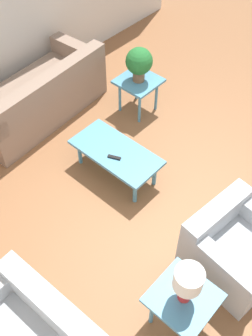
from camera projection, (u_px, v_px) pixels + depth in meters
ground_plane at (169, 195)px, 4.79m from camera, size 14.00×14.00×0.00m
sofa at (38, 98)px, 5.52m from camera, size 1.07×2.09×0.82m
armchair at (234, 248)px, 3.99m from camera, size 0.96×0.96×0.70m
coffee_table at (116, 154)px, 4.76m from camera, size 1.12×0.55×0.40m
side_table_plant at (138, 85)px, 5.49m from camera, size 0.55×0.55×0.53m
side_table_lamp at (183, 301)px, 3.45m from camera, size 0.55×0.55×0.53m
potted_plant at (139, 62)px, 5.21m from camera, size 0.37×0.37×0.49m
table_lamp at (188, 282)px, 3.17m from camera, size 0.25×0.25×0.45m
remote_control at (114, 157)px, 4.64m from camera, size 0.16×0.10×0.02m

